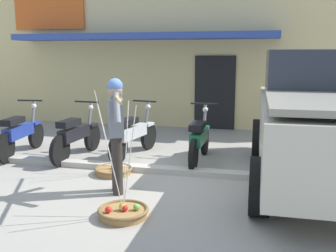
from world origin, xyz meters
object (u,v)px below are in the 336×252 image
at_px(fruit_vendor, 116,128).
at_px(parked_truck, 323,118).
at_px(motorcycle_second_in_row, 76,136).
at_px(motorcycle_end_of_row, 199,139).
at_px(fruit_basket_left_side, 123,211).
at_px(fruit_basket_right_side, 114,170).
at_px(motorcycle_nearest_shop, 20,134).
at_px(motorcycle_third_in_row, 133,134).

bearing_deg(fruit_vendor, parked_truck, 23.00).
distance_m(motorcycle_second_in_row, motorcycle_end_of_row, 2.42).
relative_size(fruit_basket_left_side, fruit_basket_right_side, 1.00).
bearing_deg(parked_truck, fruit_basket_right_side, -172.38).
height_order(motorcycle_nearest_shop, motorcycle_second_in_row, same).
bearing_deg(fruit_basket_right_side, motorcycle_third_in_row, 92.04).
bearing_deg(fruit_basket_right_side, fruit_basket_left_side, -64.57).
height_order(fruit_vendor, motorcycle_end_of_row, fruit_vendor).
distance_m(motorcycle_third_in_row, parked_truck, 3.54).
distance_m(fruit_basket_left_side, parked_truck, 3.46).
bearing_deg(fruit_basket_right_side, parked_truck, 7.62).
bearing_deg(parked_truck, motorcycle_end_of_row, 163.42).
xyz_separation_m(fruit_vendor, motorcycle_end_of_row, (0.93, 1.88, -0.53)).
xyz_separation_m(fruit_vendor, motorcycle_nearest_shop, (-2.68, 1.55, -0.53)).
distance_m(fruit_basket_left_side, motorcycle_third_in_row, 2.97).
xyz_separation_m(fruit_basket_left_side, motorcycle_second_in_row, (-1.87, 2.43, 0.38)).
xyz_separation_m(motorcycle_nearest_shop, parked_truck, (5.66, -0.28, 0.58)).
relative_size(fruit_vendor, parked_truck, 0.36).
height_order(motorcycle_second_in_row, parked_truck, parked_truck).
bearing_deg(motorcycle_third_in_row, fruit_basket_left_side, -73.86).
bearing_deg(motorcycle_nearest_shop, motorcycle_third_in_row, 11.75).
xyz_separation_m(fruit_basket_right_side, motorcycle_nearest_shop, (-2.29, 0.73, 0.38)).
distance_m(fruit_basket_left_side, motorcycle_nearest_shop, 3.89).
distance_m(fruit_vendor, motorcycle_nearest_shop, 3.14).
relative_size(fruit_basket_left_side, motorcycle_nearest_shop, 0.80).
bearing_deg(fruit_basket_right_side, motorcycle_nearest_shop, 162.33).
height_order(fruit_basket_left_side, motorcycle_end_of_row, fruit_basket_left_side).
bearing_deg(motorcycle_second_in_row, motorcycle_nearest_shop, -176.69).
bearing_deg(motorcycle_nearest_shop, fruit_vendor, -30.00).
distance_m(motorcycle_nearest_shop, motorcycle_end_of_row, 3.62).
bearing_deg(fruit_basket_left_side, parked_truck, 38.79).
bearing_deg(motorcycle_third_in_row, motorcycle_second_in_row, -159.25).
bearing_deg(motorcycle_second_in_row, fruit_basket_right_side, -36.13).
bearing_deg(fruit_basket_left_side, motorcycle_second_in_row, 127.57).
distance_m(motorcycle_third_in_row, motorcycle_end_of_row, 1.36).
distance_m(fruit_basket_right_side, motorcycle_third_in_row, 1.26).
height_order(motorcycle_nearest_shop, motorcycle_end_of_row, same).
height_order(fruit_basket_left_side, motorcycle_second_in_row, fruit_basket_left_side).
distance_m(fruit_vendor, fruit_basket_right_side, 1.28).
bearing_deg(motorcycle_third_in_row, parked_truck, -12.33).
bearing_deg(motorcycle_third_in_row, motorcycle_nearest_shop, -168.25).
relative_size(fruit_basket_right_side, motorcycle_end_of_row, 0.80).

